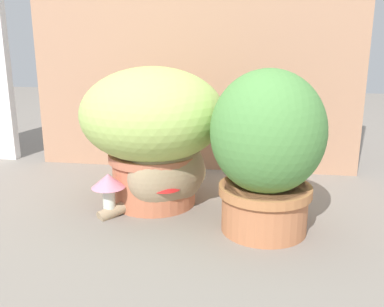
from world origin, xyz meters
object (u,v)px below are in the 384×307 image
at_px(cat, 171,168).
at_px(mushroom_ornament_red, 165,187).
at_px(leafy_planter, 267,149).
at_px(mushroom_ornament_pink, 108,186).
at_px(grass_planter, 153,126).

height_order(cat, mushroom_ornament_red, cat).
bearing_deg(leafy_planter, mushroom_ornament_pink, 176.88).
height_order(cat, mushroom_ornament_pink, cat).
bearing_deg(mushroom_ornament_red, mushroom_ornament_pink, -167.01).
height_order(grass_planter, mushroom_ornament_red, grass_planter).
xyz_separation_m(mushroom_ornament_red, mushroom_ornament_pink, (-0.16, -0.04, 0.01)).
height_order(grass_planter, cat, grass_planter).
bearing_deg(mushroom_ornament_pink, mushroom_ornament_red, 12.99).
relative_size(cat, mushroom_ornament_pink, 2.63).
height_order(leafy_planter, mushroom_ornament_pink, leafy_planter).
bearing_deg(mushroom_ornament_pink, cat, 33.47).
distance_m(leafy_planter, mushroom_ornament_pink, 0.46).
bearing_deg(mushroom_ornament_red, cat, 85.53).
bearing_deg(grass_planter, cat, -17.97).
distance_m(leafy_planter, mushroom_ornament_red, 0.32).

